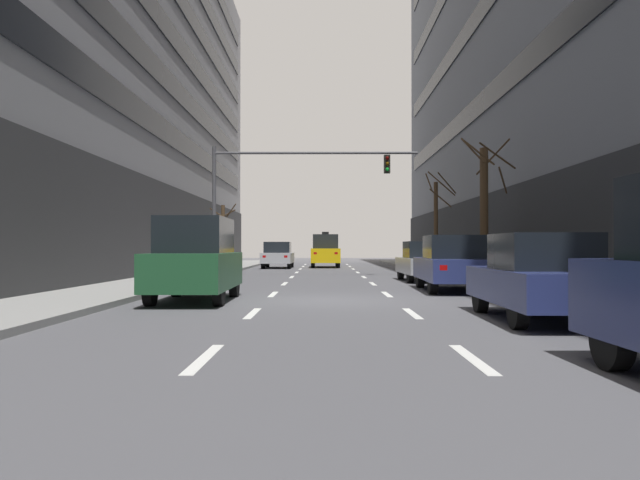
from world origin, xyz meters
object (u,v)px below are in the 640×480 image
car_driving_0 (196,260)px  pedestrian_0 (452,251)px  pedestrian_1 (468,254)px  traffic_signal_0 (280,182)px  street_tree_0 (484,209)px  car_driving_2 (278,255)px  car_parked_2 (453,264)px  car_parked_3 (425,262)px  car_parked_1 (540,278)px  street_tree_2 (436,221)px  street_tree_1 (223,234)px  taxi_driving_1 (325,251)px

car_driving_0 → pedestrian_0: 19.71m
pedestrian_1 → car_driving_0: bearing=-131.9°
traffic_signal_0 → car_driving_0: bearing=-95.0°
street_tree_0 → car_driving_2: bearing=120.7°
car_driving_0 → pedestrian_1: 13.73m
car_driving_0 → street_tree_0: (9.39, 8.45, 1.78)m
car_parked_2 → traffic_signal_0: 11.69m
car_driving_2 → pedestrian_0: bearing=-35.3°
car_parked_3 → traffic_signal_0: (-6.01, 4.06, 3.57)m
street_tree_0 → pedestrian_0: 8.75m
car_driving_2 → car_parked_1: car_driving_2 is taller
car_parked_3 → street_tree_2: 10.10m
car_driving_0 → pedestrian_0: (9.94, 17.02, 0.11)m
car_driving_2 → car_parked_3: (6.92, -14.95, -0.05)m
pedestrian_1 → street_tree_0: bearing=-83.3°
car_parked_1 → pedestrian_0: bearing=82.4°
car_driving_2 → pedestrian_1: pedestrian_1 is taller
car_parked_3 → car_parked_1: bearing=-90.0°
traffic_signal_0 → pedestrian_1: traffic_signal_0 is taller
pedestrian_0 → car_parked_1: bearing=-97.6°
car_driving_0 → street_tree_2: bearing=63.2°
street_tree_0 → street_tree_1: street_tree_0 is taller
pedestrian_0 → pedestrian_1: size_ratio=1.07×
street_tree_2 → car_driving_0: bearing=-116.8°
street_tree_0 → street_tree_1: size_ratio=1.47×
taxi_driving_1 → pedestrian_1: 16.32m
car_driving_2 → car_parked_1: 28.66m
car_parked_3 → street_tree_1: (-9.80, 11.20, 1.33)m
street_tree_0 → car_parked_2: bearing=-114.7°
car_driving_2 → street_tree_1: size_ratio=1.20×
street_tree_0 → pedestrian_1: street_tree_0 is taller
pedestrian_1 → pedestrian_0: bearing=83.6°
pedestrian_0 → car_parked_2: bearing=-101.7°
taxi_driving_1 → pedestrian_0: 10.73m
car_driving_0 → car_parked_3: 11.45m
car_parked_2 → car_parked_3: size_ratio=1.09×
car_driving_0 → street_tree_1: street_tree_1 is taller
car_parked_1 → car_parked_3: (0.00, 12.87, -0.01)m
car_parked_2 → street_tree_1: street_tree_1 is taller
car_driving_0 → street_tree_0: size_ratio=0.79×
pedestrian_0 → car_driving_2: bearing=144.7°
street_tree_2 → pedestrian_0: 2.32m
car_parked_3 → pedestrian_0: size_ratio=2.43×
traffic_signal_0 → street_tree_0: size_ratio=1.73×
traffic_signal_0 → car_parked_3: bearing=-34.0°
taxi_driving_1 → street_tree_2: (6.11, -6.86, 1.70)m
street_tree_0 → pedestrian_1: 2.49m
street_tree_0 → street_tree_2: bearing=90.0°
car_driving_0 → pedestrian_1: size_ratio=2.66×
car_parked_3 → taxi_driving_1: bearing=103.2°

